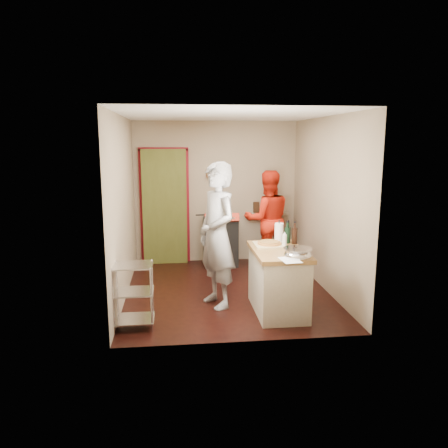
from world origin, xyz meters
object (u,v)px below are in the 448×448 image
(person_stripe, at_px, (217,235))
(person_red, at_px, (267,219))
(wire_shelving, at_px, (133,293))
(island, at_px, (278,279))
(stove, at_px, (220,241))

(person_stripe, relative_size, person_red, 1.13)
(wire_shelving, distance_m, island, 1.88)
(stove, bearing_deg, person_stripe, -97.11)
(stove, relative_size, island, 0.81)
(island, bearing_deg, stove, 102.86)
(stove, height_order, person_stripe, person_stripe)
(person_red, bearing_deg, wire_shelving, 46.09)
(stove, relative_size, person_stripe, 0.51)
(stove, distance_m, island, 2.38)
(island, relative_size, person_stripe, 0.63)
(island, distance_m, person_stripe, 1.00)
(stove, height_order, wire_shelving, stove)
(person_stripe, bearing_deg, stove, 148.85)
(person_stripe, bearing_deg, person_red, 124.94)
(stove, bearing_deg, wire_shelving, -116.85)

